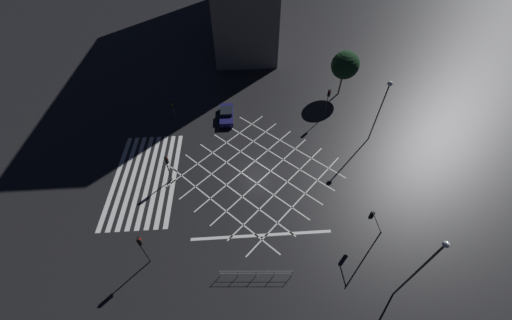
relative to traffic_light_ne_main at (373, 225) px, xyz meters
name	(u,v)px	position (x,y,z in m)	size (l,w,h in m)	color
ground_plane	(256,172)	(-8.92, -9.48, -2.65)	(200.00, 200.00, 0.00)	black
road_markings	(186,178)	(-8.55, -17.19, -2.65)	(19.77, 25.54, 0.01)	silver
traffic_light_ne_main	(373,225)	(0.00, 0.00, 0.00)	(2.15, 0.36, 3.63)	#2D2D30
traffic_light_nw_main	(328,98)	(-17.84, 0.27, 0.51)	(0.39, 0.36, 4.44)	#2D2D30
traffic_light_median_south	(167,164)	(-8.38, -18.64, -0.02)	(0.36, 0.39, 3.67)	#2D2D30
traffic_light_se_cross	(142,245)	(0.74, -19.30, 0.35)	(0.36, 0.39, 4.21)	#2D2D30
traffic_light_sw_main	(173,107)	(-18.36, -19.44, -0.31)	(0.39, 0.36, 3.27)	#2D2D30
street_lamp_east	(423,266)	(4.82, 0.78, 2.93)	(0.41, 0.41, 8.95)	#2D2D30
street_lamp_west	(384,100)	(-13.37, 4.89, 3.25)	(0.53, 0.53, 8.19)	#2D2D30
street_tree_near	(345,65)	(-23.26, 3.67, 1.99)	(3.81, 3.81, 6.55)	brown
waiting_car	(227,114)	(-18.68, -12.78, -2.03)	(4.41, 1.75, 1.30)	#191951
pedestrian_railing	(256,273)	(2.63, -10.24, -1.98)	(0.45, 6.05, 1.05)	#9EA0A5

